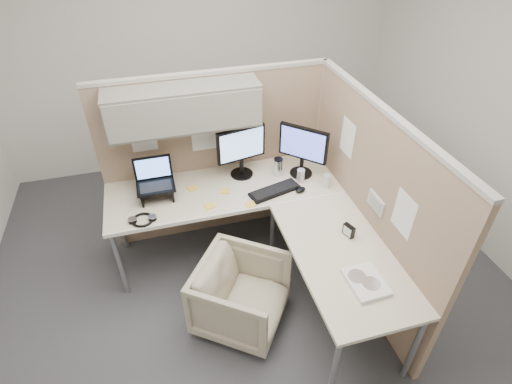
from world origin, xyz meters
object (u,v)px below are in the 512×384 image
object	(u,v)px
desk	(263,217)
monitor_left	(241,148)
office_chair	(241,292)
keyboard	(275,191)

from	to	relation	value
desk	monitor_left	xyz separation A→B (m)	(-0.03, 0.56, 0.32)
office_chair	monitor_left	world-z (taller)	monitor_left
desk	keyboard	xyz separation A→B (m)	(0.17, 0.23, 0.05)
desk	monitor_left	world-z (taller)	monitor_left
desk	office_chair	xyz separation A→B (m)	(-0.29, -0.40, -0.36)
keyboard	monitor_left	bearing A→B (deg)	107.52
desk	keyboard	size ratio (longest dim) A/B	4.53
monitor_left	keyboard	xyz separation A→B (m)	(0.20, -0.32, -0.26)
desk	monitor_left	distance (m)	0.64
desk	keyboard	bearing A→B (deg)	54.05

